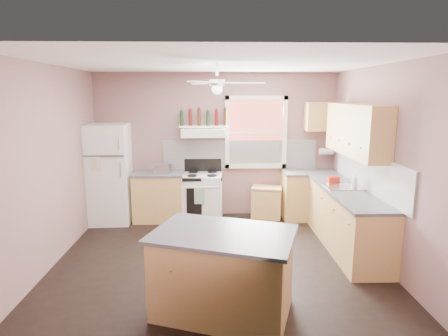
{
  "coord_description": "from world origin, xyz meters",
  "views": [
    {
      "loc": [
        -0.06,
        -5.03,
        2.3
      ],
      "look_at": [
        0.1,
        0.3,
        1.25
      ],
      "focal_mm": 30.0,
      "sensor_mm": 36.0,
      "label": 1
    }
  ],
  "objects_px": {
    "cart": "(267,203)",
    "stove": "(203,197)",
    "refrigerator": "(108,174)",
    "toaster": "(163,169)",
    "island": "(223,274)"
  },
  "relations": [
    {
      "from": "cart",
      "to": "stove",
      "type": "bearing_deg",
      "value": -163.26
    },
    {
      "from": "refrigerator",
      "to": "cart",
      "type": "xyz_separation_m",
      "value": [
        2.9,
        0.11,
        -0.62
      ]
    },
    {
      "from": "refrigerator",
      "to": "toaster",
      "type": "relative_size",
      "value": 6.38
    },
    {
      "from": "toaster",
      "to": "cart",
      "type": "bearing_deg",
      "value": 17.25
    },
    {
      "from": "cart",
      "to": "island",
      "type": "distance_m",
      "value": 3.25
    },
    {
      "from": "stove",
      "to": "island",
      "type": "xyz_separation_m",
      "value": [
        0.29,
        -3.05,
        0.0
      ]
    },
    {
      "from": "cart",
      "to": "refrigerator",
      "type": "bearing_deg",
      "value": -164.13
    },
    {
      "from": "refrigerator",
      "to": "toaster",
      "type": "distance_m",
      "value": 1.0
    },
    {
      "from": "refrigerator",
      "to": "stove",
      "type": "relative_size",
      "value": 2.08
    },
    {
      "from": "refrigerator",
      "to": "cart",
      "type": "height_order",
      "value": "refrigerator"
    },
    {
      "from": "refrigerator",
      "to": "toaster",
      "type": "height_order",
      "value": "refrigerator"
    },
    {
      "from": "toaster",
      "to": "cart",
      "type": "height_order",
      "value": "toaster"
    },
    {
      "from": "cart",
      "to": "island",
      "type": "height_order",
      "value": "island"
    },
    {
      "from": "refrigerator",
      "to": "island",
      "type": "distance_m",
      "value": 3.63
    },
    {
      "from": "toaster",
      "to": "cart",
      "type": "relative_size",
      "value": 0.51
    }
  ]
}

